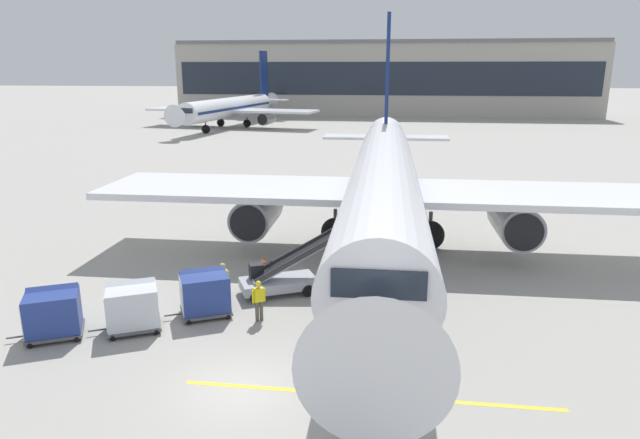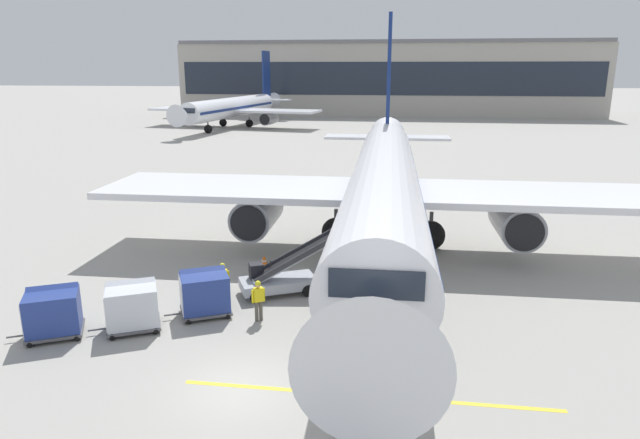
{
  "view_description": "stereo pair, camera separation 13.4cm",
  "coord_description": "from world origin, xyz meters",
  "px_view_note": "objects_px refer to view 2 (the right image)",
  "views": [
    {
      "loc": [
        4.66,
        -15.53,
        10.0
      ],
      "look_at": [
        1.39,
        9.01,
        3.28
      ],
      "focal_mm": 31.38,
      "sensor_mm": 36.0,
      "label": 1
    },
    {
      "loc": [
        4.79,
        -15.51,
        10.0
      ],
      "look_at": [
        1.39,
        9.01,
        3.28
      ],
      "focal_mm": 31.38,
      "sensor_mm": 36.0,
      "label": 2
    }
  ],
  "objects_px": {
    "parked_airplane": "(384,184)",
    "baggage_cart_second": "(132,306)",
    "belt_loader": "(283,275)",
    "baggage_cart_third": "(53,312)",
    "distant_airplane": "(234,108)",
    "ground_crew_by_carts": "(258,298)",
    "ground_crew_by_loader": "(223,279)",
    "baggage_cart_lead": "(204,292)",
    "safety_cone_engine_keepout": "(264,262)"
  },
  "relations": [
    {
      "from": "parked_airplane",
      "to": "baggage_cart_second",
      "type": "height_order",
      "value": "parked_airplane"
    },
    {
      "from": "parked_airplane",
      "to": "belt_loader",
      "type": "height_order",
      "value": "parked_airplane"
    },
    {
      "from": "baggage_cart_third",
      "to": "distant_airplane",
      "type": "xyz_separation_m",
      "value": [
        -15.57,
        77.58,
        2.38
      ]
    },
    {
      "from": "parked_airplane",
      "to": "distant_airplane",
      "type": "relative_size",
      "value": 1.04
    },
    {
      "from": "ground_crew_by_carts",
      "to": "distant_airplane",
      "type": "relative_size",
      "value": 0.04
    },
    {
      "from": "baggage_cart_third",
      "to": "ground_crew_by_loader",
      "type": "distance_m",
      "value": 6.86
    },
    {
      "from": "belt_loader",
      "to": "distant_airplane",
      "type": "distance_m",
      "value": 75.9
    },
    {
      "from": "baggage_cart_lead",
      "to": "ground_crew_by_carts",
      "type": "distance_m",
      "value": 2.39
    },
    {
      "from": "ground_crew_by_loader",
      "to": "ground_crew_by_carts",
      "type": "height_order",
      "value": "same"
    },
    {
      "from": "belt_loader",
      "to": "baggage_cart_second",
      "type": "xyz_separation_m",
      "value": [
        -5.14,
        -4.48,
        0.13
      ]
    },
    {
      "from": "ground_crew_by_carts",
      "to": "distant_airplane",
      "type": "xyz_separation_m",
      "value": [
        -23.04,
        75.2,
        2.38
      ]
    },
    {
      "from": "baggage_cart_second",
      "to": "ground_crew_by_carts",
      "type": "relative_size",
      "value": 1.6
    },
    {
      "from": "parked_airplane",
      "to": "baggage_cart_third",
      "type": "height_order",
      "value": "parked_airplane"
    },
    {
      "from": "baggage_cart_second",
      "to": "distant_airplane",
      "type": "xyz_separation_m",
      "value": [
        -18.31,
        76.63,
        2.38
      ]
    },
    {
      "from": "baggage_cart_lead",
      "to": "belt_loader",
      "type": "bearing_deg",
      "value": 44.85
    },
    {
      "from": "baggage_cart_lead",
      "to": "distant_airplane",
      "type": "bearing_deg",
      "value": 105.43
    },
    {
      "from": "baggage_cart_lead",
      "to": "baggage_cart_third",
      "type": "relative_size",
      "value": 1.0
    },
    {
      "from": "belt_loader",
      "to": "baggage_cart_second",
      "type": "relative_size",
      "value": 1.9
    },
    {
      "from": "safety_cone_engine_keepout",
      "to": "distant_airplane",
      "type": "xyz_separation_m",
      "value": [
        -21.83,
        69.14,
        3.02
      ]
    },
    {
      "from": "baggage_cart_lead",
      "to": "ground_crew_by_loader",
      "type": "xyz_separation_m",
      "value": [
        0.31,
        1.56,
        -0.0
      ]
    },
    {
      "from": "belt_loader",
      "to": "baggage_cart_lead",
      "type": "relative_size",
      "value": 1.9
    },
    {
      "from": "parked_airplane",
      "to": "baggage_cart_lead",
      "type": "height_order",
      "value": "parked_airplane"
    },
    {
      "from": "baggage_cart_lead",
      "to": "baggage_cart_third",
      "type": "bearing_deg",
      "value": -152.44
    },
    {
      "from": "parked_airplane",
      "to": "baggage_cart_third",
      "type": "bearing_deg",
      "value": -135.56
    },
    {
      "from": "baggage_cart_lead",
      "to": "distant_airplane",
      "type": "relative_size",
      "value": 0.07
    },
    {
      "from": "belt_loader",
      "to": "baggage_cart_second",
      "type": "distance_m",
      "value": 6.82
    },
    {
      "from": "safety_cone_engine_keepout",
      "to": "belt_loader",
      "type": "bearing_deg",
      "value": -61.5
    },
    {
      "from": "belt_loader",
      "to": "ground_crew_by_loader",
      "type": "relative_size",
      "value": 3.04
    },
    {
      "from": "belt_loader",
      "to": "baggage_cart_third",
      "type": "relative_size",
      "value": 1.9
    },
    {
      "from": "parked_airplane",
      "to": "distant_airplane",
      "type": "xyz_separation_m",
      "value": [
        -27.77,
        65.62,
        -0.49
      ]
    },
    {
      "from": "belt_loader",
      "to": "ground_crew_by_carts",
      "type": "xyz_separation_m",
      "value": [
        -0.42,
        -3.06,
        0.12
      ]
    },
    {
      "from": "ground_crew_by_loader",
      "to": "ground_crew_by_carts",
      "type": "distance_m",
      "value": 2.76
    },
    {
      "from": "ground_crew_by_carts",
      "to": "distant_airplane",
      "type": "bearing_deg",
      "value": 107.03
    },
    {
      "from": "baggage_cart_lead",
      "to": "baggage_cart_second",
      "type": "height_order",
      "value": "same"
    },
    {
      "from": "baggage_cart_lead",
      "to": "ground_crew_by_loader",
      "type": "bearing_deg",
      "value": 78.73
    },
    {
      "from": "baggage_cart_second",
      "to": "ground_crew_by_loader",
      "type": "distance_m",
      "value": 4.22
    },
    {
      "from": "ground_crew_by_loader",
      "to": "baggage_cart_third",
      "type": "bearing_deg",
      "value": -142.06
    },
    {
      "from": "safety_cone_engine_keepout",
      "to": "ground_crew_by_loader",
      "type": "bearing_deg",
      "value": -101.34
    },
    {
      "from": "belt_loader",
      "to": "ground_crew_by_loader",
      "type": "height_order",
      "value": "belt_loader"
    },
    {
      "from": "ground_crew_by_carts",
      "to": "baggage_cart_lead",
      "type": "bearing_deg",
      "value": 173.12
    },
    {
      "from": "belt_loader",
      "to": "baggage_cart_second",
      "type": "height_order",
      "value": "belt_loader"
    },
    {
      "from": "ground_crew_by_loader",
      "to": "baggage_cart_second",
      "type": "bearing_deg",
      "value": -129.23
    },
    {
      "from": "parked_airplane",
      "to": "baggage_cart_lead",
      "type": "relative_size",
      "value": 14.54
    },
    {
      "from": "ground_crew_by_loader",
      "to": "belt_loader",
      "type": "bearing_deg",
      "value": 26.14
    },
    {
      "from": "ground_crew_by_loader",
      "to": "ground_crew_by_carts",
      "type": "relative_size",
      "value": 1.0
    },
    {
      "from": "baggage_cart_third",
      "to": "distant_airplane",
      "type": "height_order",
      "value": "distant_airplane"
    },
    {
      "from": "belt_loader",
      "to": "baggage_cart_third",
      "type": "xyz_separation_m",
      "value": [
        -7.88,
        -5.43,
        0.13
      ]
    },
    {
      "from": "baggage_cart_second",
      "to": "ground_crew_by_loader",
      "type": "height_order",
      "value": "baggage_cart_second"
    },
    {
      "from": "ground_crew_by_carts",
      "to": "belt_loader",
      "type": "bearing_deg",
      "value": 82.27
    },
    {
      "from": "baggage_cart_second",
      "to": "distant_airplane",
      "type": "distance_m",
      "value": 78.82
    }
  ]
}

